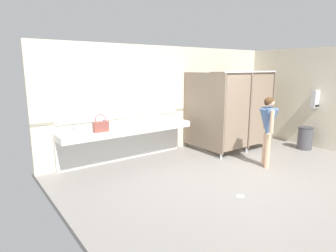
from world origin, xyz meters
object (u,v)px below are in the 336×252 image
object	(u,v)px
person_standing	(268,124)
soap_dispenser	(104,125)
paper_towel_dispenser_upper	(316,99)
handbag	(101,126)
trash_bin	(305,138)

from	to	relation	value
person_standing	soap_dispenser	distance (m)	3.60
paper_towel_dispenser_upper	handbag	world-z (taller)	paper_towel_dispenser_upper
paper_towel_dispenser_upper	handbag	bearing A→B (deg)	162.75
paper_towel_dispenser_upper	soap_dispenser	xyz separation A→B (m)	(-5.23, 2.01, -0.42)
paper_towel_dispenser_upper	trash_bin	world-z (taller)	paper_towel_dispenser_upper
handbag	soap_dispenser	distance (m)	0.38
person_standing	soap_dispenser	xyz separation A→B (m)	(-2.82, 2.24, -0.05)
person_standing	soap_dispenser	size ratio (longest dim) A/B	8.51
trash_bin	handbag	world-z (taller)	handbag
trash_bin	person_standing	size ratio (longest dim) A/B	0.39
soap_dispenser	trash_bin	bearing A→B (deg)	-22.41
person_standing	handbag	distance (m)	3.58
trash_bin	handbag	size ratio (longest dim) A/B	1.58
trash_bin	handbag	xyz separation A→B (m)	(-5.07, 1.69, 0.66)
handbag	soap_dispenser	size ratio (longest dim) A/B	2.08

